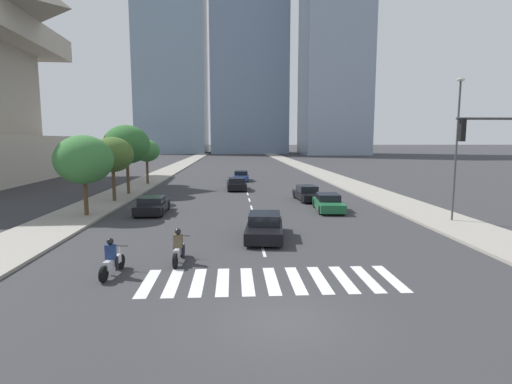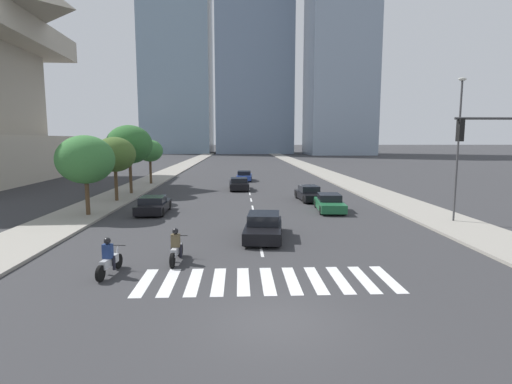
# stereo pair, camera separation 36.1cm
# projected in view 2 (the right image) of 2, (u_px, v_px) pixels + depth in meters

# --- Properties ---
(ground_plane) EXTENTS (800.00, 800.00, 0.00)m
(ground_plane) POSITION_uv_depth(u_px,v_px,m) (276.00, 321.00, 11.51)
(ground_plane) COLOR #333335
(sidewalk_east) EXTENTS (4.00, 260.00, 0.15)m
(sidewalk_east) POSITION_uv_depth(u_px,v_px,m) (364.00, 189.00, 41.73)
(sidewalk_east) COLOR gray
(sidewalk_east) RESTS_ON ground
(sidewalk_west) EXTENTS (4.00, 260.00, 0.15)m
(sidewalk_west) POSITION_uv_depth(u_px,v_px,m) (131.00, 190.00, 40.71)
(sidewalk_west) COLOR gray
(sidewalk_west) RESTS_ON ground
(crosswalk_near) EXTENTS (9.45, 2.95, 0.01)m
(crosswalk_near) POSITION_uv_depth(u_px,v_px,m) (268.00, 281.00, 14.78)
(crosswalk_near) COLOR silver
(crosswalk_near) RESTS_ON ground
(lane_divider_center) EXTENTS (0.14, 50.00, 0.01)m
(lane_divider_center) POSITION_uv_depth(u_px,v_px,m) (249.00, 189.00, 42.52)
(lane_divider_center) COLOR silver
(lane_divider_center) RESTS_ON ground
(motorcycle_lead) EXTENTS (0.70, 2.12, 1.49)m
(motorcycle_lead) POSITION_uv_depth(u_px,v_px,m) (109.00, 260.00, 15.36)
(motorcycle_lead) COLOR black
(motorcycle_lead) RESTS_ON ground
(motorcycle_trailing) EXTENTS (0.70, 2.15, 1.49)m
(motorcycle_trailing) POSITION_uv_depth(u_px,v_px,m) (176.00, 249.00, 16.97)
(motorcycle_trailing) COLOR black
(motorcycle_trailing) RESTS_ON ground
(sedan_black_0) EXTENTS (2.05, 4.49, 1.27)m
(sedan_black_0) POSITION_uv_depth(u_px,v_px,m) (239.00, 184.00, 41.57)
(sedan_black_0) COLOR black
(sedan_black_0) RESTS_ON ground
(sedan_blue_1) EXTENTS (2.01, 4.37, 1.26)m
(sedan_blue_1) POSITION_uv_depth(u_px,v_px,m) (244.00, 176.00, 50.72)
(sedan_blue_1) COLOR navy
(sedan_blue_1) RESTS_ON ground
(sedan_black_2) EXTENTS (2.02, 4.37, 1.26)m
(sedan_black_2) POSITION_uv_depth(u_px,v_px,m) (309.00, 194.00, 34.21)
(sedan_black_2) COLOR black
(sedan_black_2) RESTS_ON ground
(sedan_black_3) EXTENTS (1.95, 4.27, 1.22)m
(sedan_black_3) POSITION_uv_depth(u_px,v_px,m) (153.00, 205.00, 28.30)
(sedan_black_3) COLOR black
(sedan_black_3) RESTS_ON ground
(sedan_green_4) EXTENTS (2.07, 4.54, 1.23)m
(sedan_green_4) POSITION_uv_depth(u_px,v_px,m) (329.00, 203.00, 29.23)
(sedan_green_4) COLOR #1E6038
(sedan_green_4) RESTS_ON ground
(sedan_black_5) EXTENTS (2.33, 4.83, 1.29)m
(sedan_black_5) POSITION_uv_depth(u_px,v_px,m) (264.00, 227.00, 21.18)
(sedan_black_5) COLOR black
(sedan_black_5) RESTS_ON ground
(traffic_signal_near) EXTENTS (3.97, 0.28, 6.25)m
(traffic_signal_near) POSITION_uv_depth(u_px,v_px,m) (510.00, 160.00, 16.04)
(traffic_signal_near) COLOR #333335
(traffic_signal_near) RESTS_ON sidewalk_east
(street_lamp_east) EXTENTS (0.50, 0.24, 8.71)m
(street_lamp_east) POSITION_uv_depth(u_px,v_px,m) (458.00, 141.00, 24.35)
(street_lamp_east) COLOR #3F3F42
(street_lamp_east) RESTS_ON sidewalk_east
(street_tree_nearest) EXTENTS (3.78, 3.78, 5.32)m
(street_tree_nearest) POSITION_uv_depth(u_px,v_px,m) (85.00, 160.00, 26.58)
(street_tree_nearest) COLOR #4C3823
(street_tree_nearest) RESTS_ON sidewalk_west
(street_tree_second) EXTENTS (3.37, 3.37, 5.26)m
(street_tree_second) POSITION_uv_depth(u_px,v_px,m) (115.00, 155.00, 32.89)
(street_tree_second) COLOR #4C3823
(street_tree_second) RESTS_ON sidewalk_west
(street_tree_third) EXTENTS (4.22, 4.22, 6.38)m
(street_tree_third) POSITION_uv_depth(u_px,v_px,m) (129.00, 145.00, 37.29)
(street_tree_third) COLOR #4C3823
(street_tree_third) RESTS_ON sidewalk_west
(street_tree_fourth) EXTENTS (2.94, 2.94, 5.02)m
(street_tree_fourth) POSITION_uv_depth(u_px,v_px,m) (150.00, 151.00, 45.89)
(street_tree_fourth) COLOR #4C3823
(street_tree_fourth) RESTS_ON sidewalk_west
(office_tower_center_skyline) EXTENTS (28.53, 23.52, 98.70)m
(office_tower_center_skyline) POSITION_uv_depth(u_px,v_px,m) (254.00, 23.00, 151.07)
(office_tower_center_skyline) COLOR slate
(office_tower_center_skyline) RESTS_ON ground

